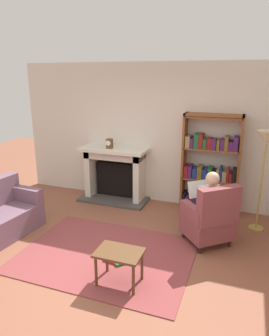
# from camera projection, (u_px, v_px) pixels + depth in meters

# --- Properties ---
(ground) EXTENTS (14.00, 14.00, 0.00)m
(ground) POSITION_uv_depth(u_px,v_px,m) (97.00, 266.00, 4.18)
(ground) COLOR brown
(back_wall) EXTENTS (5.60, 0.10, 2.70)m
(back_wall) POSITION_uv_depth(u_px,v_px,m) (153.00, 134.00, 6.09)
(back_wall) COLOR silver
(back_wall) RESTS_ON ground
(area_rug) EXTENTS (2.40, 1.80, 0.01)m
(area_rug) POSITION_uv_depth(u_px,v_px,m) (106.00, 254.00, 4.45)
(area_rug) COLOR brown
(area_rug) RESTS_ON ground
(fireplace) EXTENTS (1.37, 0.64, 1.09)m
(fireplace) POSITION_uv_depth(u_px,v_px,m) (115.00, 172.00, 6.32)
(fireplace) COLOR #4C4742
(fireplace) RESTS_ON ground
(mantel_clock) EXTENTS (0.14, 0.14, 0.18)m
(mantel_clock) POSITION_uv_depth(u_px,v_px,m) (110.00, 144.00, 6.08)
(mantel_clock) COLOR brown
(mantel_clock) RESTS_ON fireplace
(bookshelf) EXTENTS (1.02, 0.32, 1.82)m
(bookshelf) POSITION_uv_depth(u_px,v_px,m) (210.00, 167.00, 5.66)
(bookshelf) COLOR brown
(bookshelf) RESTS_ON ground
(armchair_reading) EXTENTS (0.89, 0.89, 0.97)m
(armchair_reading) POSITION_uv_depth(u_px,v_px,m) (210.00, 218.00, 4.61)
(armchair_reading) COLOR #331E14
(armchair_reading) RESTS_ON ground
(seated_reader) EXTENTS (0.57, 0.59, 1.14)m
(seated_reader) POSITION_uv_depth(u_px,v_px,m) (207.00, 203.00, 4.66)
(seated_reader) COLOR white
(seated_reader) RESTS_ON ground
(side_table) EXTENTS (0.56, 0.39, 0.44)m
(side_table) POSITION_uv_depth(u_px,v_px,m) (119.00, 257.00, 3.74)
(side_table) COLOR brown
(side_table) RESTS_ON ground
(scattered_books) EXTENTS (0.42, 0.34, 0.03)m
(scattered_books) POSITION_uv_depth(u_px,v_px,m) (119.00, 260.00, 4.28)
(scattered_books) COLOR #267233
(scattered_books) RESTS_ON area_rug
(floor_lamp) EXTENTS (0.32, 0.32, 1.65)m
(floor_lamp) POSITION_uv_depth(u_px,v_px,m) (266.00, 147.00, 4.79)
(floor_lamp) COLOR #B7933F
(floor_lamp) RESTS_ON ground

